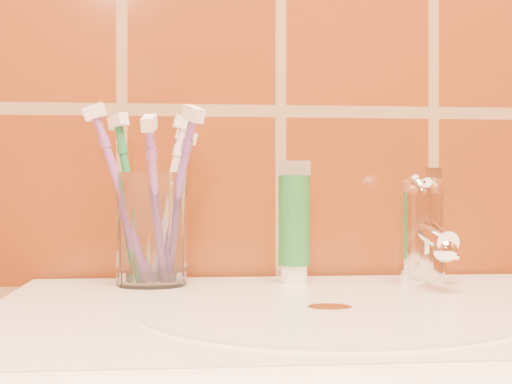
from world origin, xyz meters
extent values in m
cylinder|color=silver|center=(0.00, 0.91, 0.85)|extent=(0.30, 0.30, 0.00)
cylinder|color=white|center=(0.00, 0.91, 0.85)|extent=(0.04, 0.04, 0.00)
cylinder|color=white|center=(-0.15, 1.11, 0.91)|extent=(0.08, 0.08, 0.12)
cylinder|color=white|center=(0.00, 1.12, 0.86)|extent=(0.03, 0.03, 0.02)
cylinder|color=#176426|center=(0.00, 1.12, 0.92)|extent=(0.03, 0.03, 0.10)
cube|color=beige|center=(0.00, 1.12, 0.97)|extent=(0.04, 0.00, 0.02)
cylinder|color=white|center=(0.14, 1.09, 0.90)|extent=(0.05, 0.05, 0.09)
sphere|color=white|center=(0.14, 1.09, 0.94)|extent=(0.05, 0.05, 0.05)
cylinder|color=white|center=(0.14, 1.06, 0.91)|extent=(0.02, 0.09, 0.03)
cube|color=white|center=(0.14, 1.08, 0.96)|extent=(0.02, 0.06, 0.01)
camera|label=1|loc=(-0.12, 0.30, 0.95)|focal=55.00mm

